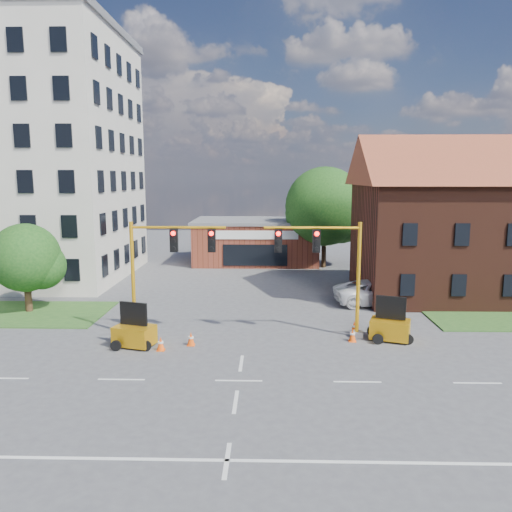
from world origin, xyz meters
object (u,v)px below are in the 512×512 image
signal_mast_west (163,264)px  trailer_west (134,333)px  pickup_white (379,292)px  signal_mast_east (327,265)px  trailer_east (390,327)px

signal_mast_west → trailer_west: signal_mast_west is taller
signal_mast_west → trailer_west: 3.88m
signal_mast_west → pickup_white: bearing=28.3°
signal_mast_west → pickup_white: size_ratio=1.04×
signal_mast_east → pickup_white: signal_mast_east is taller
trailer_west → trailer_east: bearing=22.4°
signal_mast_east → trailer_west: bearing=-169.7°
signal_mast_east → signal_mast_west: bearing=180.0°
signal_mast_east → trailer_east: size_ratio=2.68×
trailer_west → pickup_white: trailer_west is taller
trailer_west → signal_mast_west: bearing=73.2°
pickup_white → signal_mast_west: bearing=112.2°
trailer_east → pickup_white: bearing=102.0°
signal_mast_east → pickup_white: bearing=58.3°
signal_mast_east → pickup_white: 8.80m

